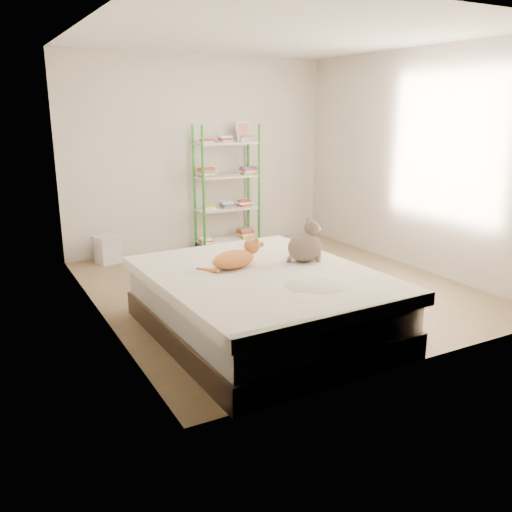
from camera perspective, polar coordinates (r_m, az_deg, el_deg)
room at (r=5.73m, az=2.31°, el=9.18°), size 3.81×4.21×2.61m
bed at (r=4.70m, az=0.67°, el=-5.00°), size 1.83×2.25×0.56m
orange_cat at (r=4.71m, az=-2.40°, el=-0.12°), size 0.54×0.36×0.20m
grey_cat at (r=4.91m, az=5.16°, el=1.58°), size 0.38×0.33×0.39m
shelf_unit at (r=7.58m, az=-3.04°, el=7.22°), size 0.88×0.36×1.74m
cardboard_box at (r=6.74m, az=0.80°, el=0.27°), size 0.51×0.50×0.37m
white_bin at (r=7.13m, az=-15.30°, el=0.70°), size 0.37×0.34×0.35m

